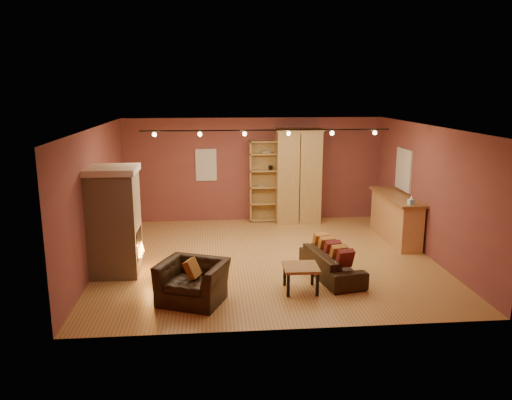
{
  "coord_description": "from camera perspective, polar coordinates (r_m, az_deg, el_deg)",
  "views": [
    {
      "loc": [
        -1.15,
        -10.12,
        3.58
      ],
      "look_at": [
        -0.22,
        0.2,
        1.24
      ],
      "focal_mm": 35.0,
      "sensor_mm": 36.0,
      "label": 1
    }
  ],
  "objects": [
    {
      "name": "right_window",
      "position": [
        12.56,
        16.54,
        3.36
      ],
      "size": [
        0.05,
        0.9,
        1.0
      ],
      "primitive_type": "cube",
      "color": "silver",
      "rests_on": "right_wall"
    },
    {
      "name": "loveseat",
      "position": [
        9.78,
        8.66,
        -6.66
      ],
      "size": [
        0.83,
        1.8,
        0.74
      ],
      "rotation": [
        0.0,
        0.0,
        1.76
      ],
      "color": "black",
      "rests_on": "floor"
    },
    {
      "name": "left_wall",
      "position": [
        10.61,
        -17.81,
        0.26
      ],
      "size": [
        0.02,
        6.5,
        2.8
      ],
      "primitive_type": "cube",
      "color": "brown",
      "rests_on": "floor"
    },
    {
      "name": "right_wall",
      "position": [
        11.35,
        19.17,
        0.94
      ],
      "size": [
        0.02,
        6.5,
        2.8
      ],
      "primitive_type": "cube",
      "color": "brown",
      "rests_on": "floor"
    },
    {
      "name": "back_wall",
      "position": [
        13.6,
        -0.22,
        3.5
      ],
      "size": [
        7.0,
        0.02,
        2.8
      ],
      "primitive_type": "cube",
      "color": "brown",
      "rests_on": "floor"
    },
    {
      "name": "fireplace",
      "position": [
        10.03,
        -15.84,
        -2.32
      ],
      "size": [
        1.01,
        0.98,
        2.12
      ],
      "color": "#C5AD89",
      "rests_on": "floor"
    },
    {
      "name": "armoire",
      "position": [
        13.45,
        4.81,
        2.79
      ],
      "size": [
        1.24,
        0.7,
        2.53
      ],
      "color": "tan",
      "rests_on": "floor"
    },
    {
      "name": "coffee_table",
      "position": [
        9.04,
        5.14,
        -7.92
      ],
      "size": [
        0.63,
        0.63,
        0.47
      ],
      "rotation": [
        0.0,
        0.0,
        -0.03
      ],
      "color": "#8E5D33",
      "rests_on": "floor"
    },
    {
      "name": "floor",
      "position": [
        10.8,
        1.28,
        -6.64
      ],
      "size": [
        7.0,
        7.0,
        0.0
      ],
      "primitive_type": "plane",
      "color": "#A27039",
      "rests_on": "ground"
    },
    {
      "name": "back_window",
      "position": [
        13.5,
        -5.73,
        4.01
      ],
      "size": [
        0.56,
        0.04,
        0.86
      ],
      "primitive_type": "cube",
      "color": "silver",
      "rests_on": "back_wall"
    },
    {
      "name": "bar_counter",
      "position": [
        12.36,
        15.66,
        -1.92
      ],
      "size": [
        0.61,
        2.29,
        1.09
      ],
      "color": "tan",
      "rests_on": "floor"
    },
    {
      "name": "track_rail",
      "position": [
        10.42,
        1.23,
        7.8
      ],
      "size": [
        5.2,
        0.09,
        0.13
      ],
      "color": "black",
      "rests_on": "ceiling"
    },
    {
      "name": "tissue_box",
      "position": [
        11.32,
        17.32,
        -0.08
      ],
      "size": [
        0.12,
        0.12,
        0.21
      ],
      "rotation": [
        0.0,
        0.0,
        0.12
      ],
      "color": "#90CAE7",
      "rests_on": "bar_counter"
    },
    {
      "name": "ceiling",
      "position": [
        10.22,
        1.36,
        8.34
      ],
      "size": [
        7.0,
        7.0,
        0.0
      ],
      "primitive_type": "plane",
      "rotation": [
        3.14,
        0.0,
        0.0
      ],
      "color": "brown",
      "rests_on": "back_wall"
    },
    {
      "name": "armchair",
      "position": [
        8.63,
        -7.27,
        -8.5
      ],
      "size": [
        1.26,
        1.06,
        0.94
      ],
      "rotation": [
        0.0,
        0.0,
        -0.39
      ],
      "color": "black",
      "rests_on": "floor"
    },
    {
      "name": "bookcase",
      "position": [
        13.56,
        1.12,
        2.27
      ],
      "size": [
        0.9,
        0.35,
        2.2
      ],
      "color": "tan",
      "rests_on": "floor"
    }
  ]
}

